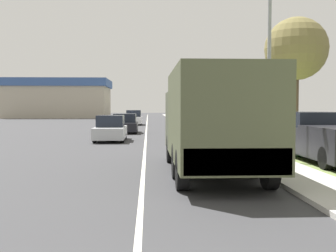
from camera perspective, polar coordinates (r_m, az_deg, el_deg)
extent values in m
plane|color=#38383A|center=(41.86, -2.92, -0.17)|extent=(180.00, 180.00, 0.00)
cube|color=silver|center=(41.86, -2.92, -0.17)|extent=(0.12, 120.00, 0.00)
cube|color=beige|center=(42.08, 3.22, -0.07)|extent=(1.80, 120.00, 0.12)
cube|color=olive|center=(42.76, 9.10, -0.13)|extent=(7.00, 120.00, 0.02)
cube|color=#474C38|center=(15.88, 4.36, 0.80)|extent=(2.52, 2.20, 2.07)
cube|color=#4C5138|center=(11.99, 6.67, 1.39)|extent=(2.52, 5.66, 2.58)
cube|color=#474C38|center=(9.33, 9.42, -4.80)|extent=(2.39, 0.10, 0.60)
cube|color=red|center=(9.14, 3.66, -3.66)|extent=(0.12, 0.06, 0.12)
cube|color=red|center=(9.53, 15.02, -3.49)|extent=(0.12, 0.06, 0.12)
cylinder|color=black|center=(15.75, 0.39, -3.08)|extent=(0.30, 1.02, 1.02)
cylinder|color=black|center=(16.02, 8.34, -3.01)|extent=(0.30, 1.02, 1.02)
cylinder|color=black|center=(10.56, 1.92, -5.94)|extent=(0.30, 1.02, 1.02)
cylinder|color=black|center=(10.97, 13.60, -5.70)|extent=(0.30, 1.02, 1.02)
cylinder|color=black|center=(12.24, 1.28, -4.75)|extent=(0.30, 1.02, 1.02)
cylinder|color=black|center=(12.59, 11.42, -4.60)|extent=(0.30, 1.02, 1.02)
cube|color=#B7BABF|center=(25.64, -7.79, -0.87)|extent=(1.79, 4.20, 0.67)
cube|color=black|center=(25.69, -7.78, 0.67)|extent=(1.57, 1.89, 0.69)
cylinder|color=black|center=(27.07, -9.21, -1.10)|extent=(0.20, 0.64, 0.64)
cylinder|color=black|center=(26.93, -5.85, -1.09)|extent=(0.20, 0.64, 0.64)
cylinder|color=black|center=(24.40, -9.93, -1.51)|extent=(0.20, 0.64, 0.64)
cylinder|color=black|center=(24.25, -6.20, -1.51)|extent=(0.20, 0.64, 0.64)
cube|color=black|center=(33.01, -5.85, -0.08)|extent=(1.94, 4.03, 0.65)
cube|color=black|center=(33.07, -5.85, 1.09)|extent=(1.70, 1.81, 0.68)
cylinder|color=black|center=(34.37, -7.17, -0.28)|extent=(0.20, 0.64, 0.64)
cylinder|color=black|center=(34.27, -4.28, -0.27)|extent=(0.20, 0.64, 0.64)
cylinder|color=black|center=(31.80, -7.54, -0.52)|extent=(0.20, 0.64, 0.64)
cylinder|color=black|center=(31.70, -4.41, -0.52)|extent=(0.20, 0.64, 0.64)
cube|color=silver|center=(47.12, -4.66, 0.81)|extent=(1.79, 4.18, 0.73)
cube|color=black|center=(47.19, -4.66, 1.70)|extent=(1.57, 1.88, 0.74)
cylinder|color=black|center=(48.50, -5.54, 0.59)|extent=(0.20, 0.64, 0.64)
cylinder|color=black|center=(48.45, -3.67, 0.60)|extent=(0.20, 0.64, 0.64)
cylinder|color=black|center=(45.83, -5.71, 0.47)|extent=(0.20, 0.64, 0.64)
cylinder|color=black|center=(45.78, -3.72, 0.48)|extent=(0.20, 0.64, 0.64)
cube|color=black|center=(16.71, 20.80, -2.08)|extent=(1.94, 5.52, 1.02)
cube|color=black|center=(18.14, 18.83, 0.87)|extent=(1.79, 2.32, 0.60)
cylinder|color=black|center=(18.12, 16.01, -2.78)|extent=(0.24, 0.76, 0.76)
cylinder|color=black|center=(18.74, 20.96, -2.68)|extent=(0.24, 0.76, 0.76)
cylinder|color=black|center=(14.74, 20.56, -4.09)|extent=(0.24, 0.76, 0.76)
cylinder|color=gray|center=(16.58, 13.54, 8.78)|extent=(0.14, 0.14, 7.51)
cylinder|color=#4C3D2D|center=(28.48, 16.89, 3.10)|extent=(0.39, 0.39, 4.66)
sphere|color=olive|center=(28.71, 16.99, 9.98)|extent=(4.04, 4.04, 4.04)
cube|color=#3D7042|center=(18.09, 16.83, -2.89)|extent=(0.55, 0.45, 0.70)
cube|color=#B2A893|center=(78.99, -14.52, 3.10)|extent=(17.47, 12.31, 5.51)
cube|color=#385693|center=(79.10, -14.55, 5.59)|extent=(18.17, 12.81, 1.38)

